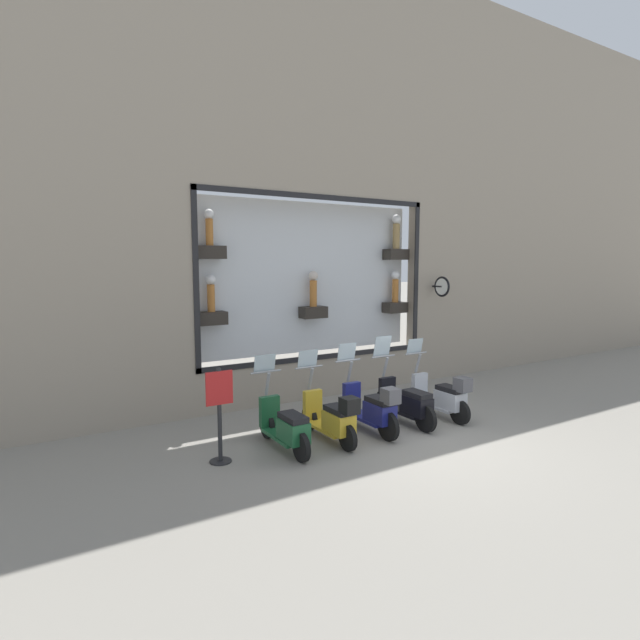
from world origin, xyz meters
name	(u,v)px	position (x,y,z in m)	size (l,w,h in m)	color
ground_plane	(416,439)	(0.00, 0.00, 0.00)	(120.00, 120.00, 0.00)	gray
building_facade	(316,172)	(3.60, 0.00, 5.36)	(1.20, 36.00, 10.46)	gray
scooter_silver_0	(443,396)	(0.68, -1.35, 0.47)	(1.80, 0.60, 1.58)	black
scooter_black_1	(407,403)	(0.75, -0.44, 0.45)	(1.81, 0.60, 1.71)	black
scooter_navy_2	(372,409)	(0.69, 0.48, 0.49)	(1.81, 0.60, 1.63)	black
scooter_yellow_3	(332,418)	(0.68, 1.40, 0.46)	(1.79, 0.60, 1.57)	black
scooter_green_4	(286,427)	(0.75, 2.32, 0.43)	(1.80, 0.61, 1.57)	black
shop_sign_post	(220,412)	(0.86, 3.46, 0.84)	(0.36, 0.45, 1.57)	#232326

